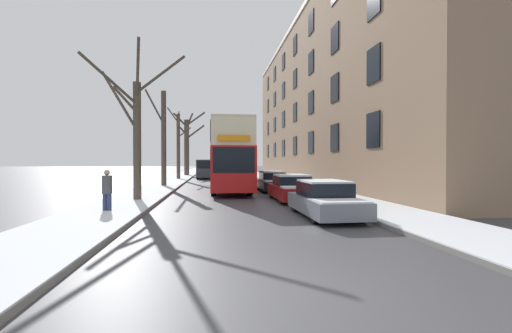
# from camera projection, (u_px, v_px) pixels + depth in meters

# --- Properties ---
(ground_plane) EXTENTS (320.00, 320.00, 0.00)m
(ground_plane) POSITION_uv_depth(u_px,v_px,m) (298.00, 293.00, 5.22)
(ground_plane) COLOR #424247
(sidewalk_left) EXTENTS (2.94, 130.00, 0.16)m
(sidewalk_left) POSITION_uv_depth(u_px,v_px,m) (188.00, 173.00, 57.12)
(sidewalk_left) COLOR slate
(sidewalk_left) RESTS_ON ground
(sidewalk_right) EXTENTS (2.94, 130.00, 0.16)m
(sidewalk_right) POSITION_uv_depth(u_px,v_px,m) (251.00, 173.00, 58.46)
(sidewalk_right) COLOR slate
(sidewalk_right) RESTS_ON ground
(terrace_facade_right) EXTENTS (9.10, 43.91, 16.38)m
(terrace_facade_right) POSITION_uv_depth(u_px,v_px,m) (339.00, 100.00, 34.15)
(terrace_facade_right) COLOR #8C7056
(terrace_facade_right) RESTS_ON ground
(bare_tree_left_0) EXTENTS (4.41, 3.00, 7.58)m
(bare_tree_left_0) POSITION_uv_depth(u_px,v_px,m) (136.00, 129.00, 16.72)
(bare_tree_left_0) COLOR #4C4238
(bare_tree_left_0) RESTS_ON ground
(bare_tree_left_1) EXTENTS (1.54, 3.10, 7.55)m
(bare_tree_left_1) POSITION_uv_depth(u_px,v_px,m) (163.00, 137.00, 26.81)
(bare_tree_left_1) COLOR #4C4238
(bare_tree_left_1) RESTS_ON ground
(bare_tree_left_2) EXTENTS (2.60, 2.31, 7.96)m
(bare_tree_left_2) POSITION_uv_depth(u_px,v_px,m) (178.00, 144.00, 37.92)
(bare_tree_left_2) COLOR #4C4238
(bare_tree_left_2) RESTS_ON ground
(bare_tree_left_3) EXTENTS (4.43, 2.44, 9.20)m
(bare_tree_left_3) POSITION_uv_depth(u_px,v_px,m) (187.00, 144.00, 48.40)
(bare_tree_left_3) COLOR #4C4238
(bare_tree_left_3) RESTS_ON ground
(double_decker_bus) EXTENTS (2.52, 10.31, 4.54)m
(double_decker_bus) POSITION_uv_depth(u_px,v_px,m) (229.00, 154.00, 23.20)
(double_decker_bus) COLOR red
(double_decker_bus) RESTS_ON ground
(parked_car_0) EXTENTS (1.80, 4.37, 1.32)m
(parked_car_0) POSITION_uv_depth(u_px,v_px,m) (325.00, 200.00, 12.44)
(parked_car_0) COLOR slate
(parked_car_0) RESTS_ON ground
(parked_car_1) EXTENTS (1.83, 4.47, 1.36)m
(parked_car_1) POSITION_uv_depth(u_px,v_px,m) (292.00, 188.00, 17.62)
(parked_car_1) COLOR maroon
(parked_car_1) RESTS_ON ground
(parked_car_2) EXTENTS (1.79, 4.31, 1.38)m
(parked_car_2) POSITION_uv_depth(u_px,v_px,m) (272.00, 182.00, 23.40)
(parked_car_2) COLOR black
(parked_car_2) RESTS_ON ground
(oncoming_van) EXTENTS (1.91, 5.41, 2.25)m
(oncoming_van) POSITION_uv_depth(u_px,v_px,m) (205.00, 168.00, 41.01)
(oncoming_van) COLOR #333842
(oncoming_van) RESTS_ON ground
(pedestrian_left_sidewalk) EXTENTS (0.37, 0.37, 1.71)m
(pedestrian_left_sidewalk) POSITION_uv_depth(u_px,v_px,m) (107.00, 190.00, 12.96)
(pedestrian_left_sidewalk) COLOR navy
(pedestrian_left_sidewalk) RESTS_ON ground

